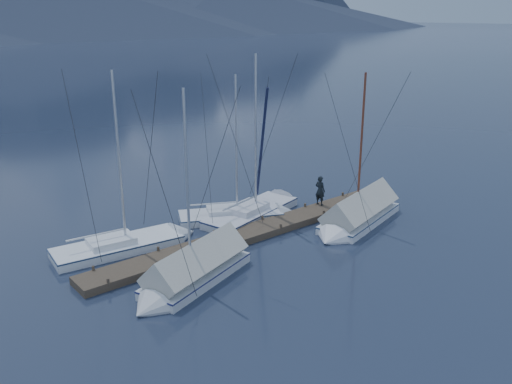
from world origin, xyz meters
The scene contains 9 objects.
ground centered at (0.00, 0.00, 0.00)m, with size 1000.00×1000.00×0.00m, color black.
dock centered at (0.00, 2.00, 0.11)m, with size 18.00×1.50×0.54m.
mooring_posts centered at (-0.50, 2.00, 0.35)m, with size 15.12×1.52×0.35m.
sailboat_open_left centered at (-5.21, 4.41, 0.16)m, with size 6.89×2.94×8.88m.
sailboat_open_mid centered at (1.00, 4.12, 0.14)m, with size 6.34×4.36×8.22m.
sailboat_open_right centered at (2.22, 4.28, 0.16)m, with size 7.27×3.67×9.26m.
sailboat_covered_near centered at (4.73, -0.23, 0.42)m, with size 6.84×3.57×8.51m.
sailboat_covered_far centered at (-5.29, -0.28, 0.42)m, with size 6.36×3.70×8.55m.
person centered at (4.85, 2.44, 1.15)m, with size 0.59×0.39×1.62m, color black.
Camera 1 is at (-15.47, -16.94, 10.34)m, focal length 38.00 mm.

